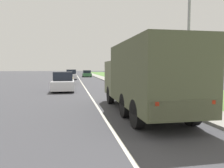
# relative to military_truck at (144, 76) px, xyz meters

# --- Properties ---
(ground_plane) EXTENTS (180.00, 180.00, 0.00)m
(ground_plane) POSITION_rel_military_truck_xyz_m (-1.89, 28.91, -1.70)
(ground_plane) COLOR #424247
(lane_centre_stripe) EXTENTS (0.12, 120.00, 0.00)m
(lane_centre_stripe) POSITION_rel_military_truck_xyz_m (-1.89, 28.91, -1.70)
(lane_centre_stripe) COLOR silver
(lane_centre_stripe) RESTS_ON ground
(sidewalk_right) EXTENTS (1.80, 120.00, 0.12)m
(sidewalk_right) POSITION_rel_military_truck_xyz_m (2.61, 28.91, -1.64)
(sidewalk_right) COLOR #9E9B93
(sidewalk_right) RESTS_ON ground
(grass_strip_right) EXTENTS (7.00, 120.00, 0.02)m
(grass_strip_right) POSITION_rel_military_truck_xyz_m (7.01, 28.91, -1.69)
(grass_strip_right) COLOR #56843D
(grass_strip_right) RESTS_ON ground
(military_truck) EXTENTS (2.34, 7.94, 3.13)m
(military_truck) POSITION_rel_military_truck_xyz_m (0.00, 0.00, 0.00)
(military_truck) COLOR #606647
(military_truck) RESTS_ON ground
(car_nearest_ahead) EXTENTS (1.87, 4.61, 1.70)m
(car_nearest_ahead) POSITION_rel_military_truck_xyz_m (-3.97, 10.56, -0.95)
(car_nearest_ahead) COLOR silver
(car_nearest_ahead) RESTS_ON ground
(car_second_ahead) EXTENTS (1.71, 4.08, 1.44)m
(car_second_ahead) POSITION_rel_military_truck_xyz_m (-3.87, 18.60, -1.05)
(car_second_ahead) COLOR tan
(car_second_ahead) RESTS_ON ground
(car_third_ahead) EXTENTS (1.83, 4.28, 1.72)m
(car_third_ahead) POSITION_rel_military_truck_xyz_m (-3.30, 29.24, -0.94)
(car_third_ahead) COLOR silver
(car_third_ahead) RESTS_ON ground
(car_fourth_ahead) EXTENTS (1.86, 4.09, 1.45)m
(car_fourth_ahead) POSITION_rel_military_truck_xyz_m (0.05, 38.90, -1.04)
(car_fourth_ahead) COLOR #336B3D
(car_fourth_ahead) RESTS_ON ground
(car_farthest_ahead) EXTENTS (1.83, 4.58, 1.36)m
(car_farthest_ahead) POSITION_rel_military_truck_xyz_m (-3.42, 48.79, -1.08)
(car_farthest_ahead) COLOR #B7BABF
(car_farthest_ahead) RESTS_ON ground
(pickup_truck) EXTENTS (2.10, 5.71, 1.81)m
(pickup_truck) POSITION_rel_military_truck_xyz_m (6.17, 7.72, -0.83)
(pickup_truck) COLOR maroon
(pickup_truck) RESTS_ON grass_strip_right
(lamp_post) EXTENTS (1.69, 0.24, 6.86)m
(lamp_post) POSITION_rel_military_truck_xyz_m (2.64, 1.28, 2.51)
(lamp_post) COLOR gray
(lamp_post) RESTS_ON sidewalk_right
(tree_mid_right) EXTENTS (2.44, 2.44, 6.25)m
(tree_mid_right) POSITION_rel_military_truck_xyz_m (8.18, 13.67, 3.27)
(tree_mid_right) COLOR brown
(tree_mid_right) RESTS_ON grass_strip_right
(utility_box) EXTENTS (0.55, 0.45, 0.70)m
(utility_box) POSITION_rel_military_truck_xyz_m (4.31, 1.47, -1.33)
(utility_box) COLOR #3D7042
(utility_box) RESTS_ON grass_strip_right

